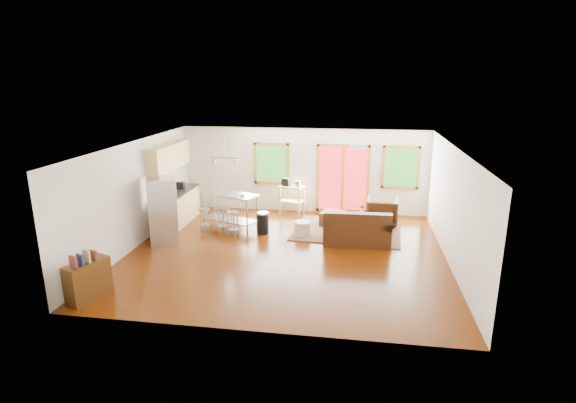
# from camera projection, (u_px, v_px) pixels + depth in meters

# --- Properties ---
(floor) EXTENTS (7.50, 7.00, 0.02)m
(floor) POSITION_uv_depth(u_px,v_px,m) (286.00, 253.00, 10.83)
(floor) COLOR #3B1501
(floor) RESTS_ON ground
(ceiling) EXTENTS (7.50, 7.00, 0.02)m
(ceiling) POSITION_uv_depth(u_px,v_px,m) (286.00, 145.00, 10.13)
(ceiling) COLOR white
(ceiling) RESTS_ON ground
(back_wall) EXTENTS (7.50, 0.02, 2.60)m
(back_wall) POSITION_uv_depth(u_px,v_px,m) (304.00, 171.00, 13.82)
(back_wall) COLOR silver
(back_wall) RESTS_ON ground
(left_wall) EXTENTS (0.02, 7.00, 2.60)m
(left_wall) POSITION_uv_depth(u_px,v_px,m) (135.00, 195.00, 11.03)
(left_wall) COLOR silver
(left_wall) RESTS_ON ground
(right_wall) EXTENTS (0.02, 7.00, 2.60)m
(right_wall) POSITION_uv_depth(u_px,v_px,m) (454.00, 208.00, 9.93)
(right_wall) COLOR silver
(right_wall) RESTS_ON ground
(front_wall) EXTENTS (7.50, 0.02, 2.60)m
(front_wall) POSITION_uv_depth(u_px,v_px,m) (252.00, 259.00, 7.14)
(front_wall) COLOR silver
(front_wall) RESTS_ON ground
(window_left) EXTENTS (1.10, 0.05, 1.30)m
(window_left) POSITION_uv_depth(u_px,v_px,m) (272.00, 164.00, 13.86)
(window_left) COLOR #23591B
(window_left) RESTS_ON back_wall
(french_doors) EXTENTS (1.60, 0.05, 2.10)m
(french_doors) POSITION_uv_depth(u_px,v_px,m) (343.00, 179.00, 13.65)
(french_doors) COLOR red
(french_doors) RESTS_ON back_wall
(window_right) EXTENTS (1.10, 0.05, 1.30)m
(window_right) POSITION_uv_depth(u_px,v_px,m) (401.00, 167.00, 13.29)
(window_right) COLOR #23591B
(window_right) RESTS_ON back_wall
(rug) EXTENTS (3.03, 2.43, 0.03)m
(rug) POSITION_uv_depth(u_px,v_px,m) (347.00, 231.00, 12.32)
(rug) COLOR #4E5B3B
(rug) RESTS_ON floor
(loveseat) EXTENTS (1.70, 0.99, 0.89)m
(loveseat) POSITION_uv_depth(u_px,v_px,m) (357.00, 230.00, 11.37)
(loveseat) COLOR black
(loveseat) RESTS_ON floor
(coffee_table) EXTENTS (1.13, 0.90, 0.39)m
(coffee_table) POSITION_uv_depth(u_px,v_px,m) (368.00, 219.00, 12.23)
(coffee_table) COLOR #3B210A
(coffee_table) RESTS_ON floor
(armchair) EXTENTS (0.90, 0.85, 0.87)m
(armchair) POSITION_uv_depth(u_px,v_px,m) (382.00, 210.00, 12.75)
(armchair) COLOR black
(armchair) RESTS_ON floor
(ottoman) EXTENTS (0.75, 0.75, 0.40)m
(ottoman) POSITION_uv_depth(u_px,v_px,m) (332.00, 219.00, 12.75)
(ottoman) COLOR black
(ottoman) RESTS_ON floor
(pouf) EXTENTS (0.47, 0.47, 0.39)m
(pouf) POSITION_uv_depth(u_px,v_px,m) (303.00, 228.00, 11.95)
(pouf) COLOR beige
(pouf) RESTS_ON floor
(vase) EXTENTS (0.22, 0.23, 0.35)m
(vase) POSITION_uv_depth(u_px,v_px,m) (362.00, 212.00, 12.22)
(vase) COLOR silver
(vase) RESTS_ON coffee_table
(book) EXTENTS (0.19, 0.10, 0.26)m
(book) POSITION_uv_depth(u_px,v_px,m) (380.00, 215.00, 12.02)
(book) COLOR maroon
(book) RESTS_ON coffee_table
(cabinets) EXTENTS (0.64, 2.24, 2.30)m
(cabinets) POSITION_uv_depth(u_px,v_px,m) (174.00, 193.00, 12.71)
(cabinets) COLOR tan
(cabinets) RESTS_ON floor
(refrigerator) EXTENTS (0.88, 0.87, 1.69)m
(refrigerator) POSITION_uv_depth(u_px,v_px,m) (163.00, 211.00, 11.28)
(refrigerator) COLOR #B7BABC
(refrigerator) RESTS_ON floor
(island) EXTENTS (1.72, 1.15, 1.01)m
(island) POSITION_uv_depth(u_px,v_px,m) (230.00, 205.00, 12.36)
(island) COLOR #B7BABC
(island) RESTS_ON floor
(cup) EXTENTS (0.16, 0.14, 0.13)m
(cup) POSITION_uv_depth(u_px,v_px,m) (242.00, 196.00, 11.98)
(cup) COLOR white
(cup) RESTS_ON island
(bar_stool_a) EXTENTS (0.37, 0.37, 0.65)m
(bar_stool_a) POSITION_uv_depth(u_px,v_px,m) (204.00, 214.00, 12.18)
(bar_stool_a) COLOR #B7BABC
(bar_stool_a) RESTS_ON floor
(bar_stool_b) EXTENTS (0.46, 0.46, 0.74)m
(bar_stool_b) POSITION_uv_depth(u_px,v_px,m) (223.00, 214.00, 12.01)
(bar_stool_b) COLOR #B7BABC
(bar_stool_b) RESTS_ON floor
(bar_stool_c) EXTENTS (0.40, 0.40, 0.68)m
(bar_stool_c) POSITION_uv_depth(u_px,v_px,m) (233.00, 218.00, 11.78)
(bar_stool_c) COLOR #B7BABC
(bar_stool_c) RESTS_ON floor
(trash_can) EXTENTS (0.34, 0.34, 0.59)m
(trash_can) POSITION_uv_depth(u_px,v_px,m) (263.00, 223.00, 12.08)
(trash_can) COLOR black
(trash_can) RESTS_ON floor
(kitchen_cart) EXTENTS (0.83, 0.65, 1.12)m
(kitchen_cart) POSITION_uv_depth(u_px,v_px,m) (291.00, 190.00, 13.66)
(kitchen_cart) COLOR tan
(kitchen_cart) RESTS_ON floor
(bookshelf) EXTENTS (0.59, 0.92, 1.01)m
(bookshelf) POSITION_uv_depth(u_px,v_px,m) (88.00, 280.00, 8.49)
(bookshelf) COLOR #3B210A
(bookshelf) RESTS_ON floor
(ceiling_flush) EXTENTS (0.35, 0.35, 0.12)m
(ceiling_flush) POSITION_uv_depth(u_px,v_px,m) (358.00, 146.00, 10.48)
(ceiling_flush) COLOR white
(ceiling_flush) RESTS_ON ceiling
(pendant_light) EXTENTS (0.80, 0.18, 0.79)m
(pendant_light) POSITION_uv_depth(u_px,v_px,m) (225.00, 162.00, 12.02)
(pendant_light) COLOR gray
(pendant_light) RESTS_ON ceiling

